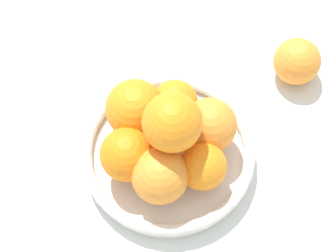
# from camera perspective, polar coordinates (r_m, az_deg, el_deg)

# --- Properties ---
(ground_plane) EXTENTS (4.00, 4.00, 0.00)m
(ground_plane) POSITION_cam_1_polar(r_m,az_deg,el_deg) (0.83, 0.00, -3.35)
(ground_plane) COLOR silver
(fruit_bowl) EXTENTS (0.25, 0.25, 0.04)m
(fruit_bowl) POSITION_cam_1_polar(r_m,az_deg,el_deg) (0.81, 0.00, -2.81)
(fruit_bowl) COLOR silver
(fruit_bowl) RESTS_ON ground_plane
(orange_pile) EXTENTS (0.19, 0.19, 0.14)m
(orange_pile) POSITION_cam_1_polar(r_m,az_deg,el_deg) (0.75, -0.30, -0.87)
(orange_pile) COLOR orange
(orange_pile) RESTS_ON fruit_bowl
(stray_orange) EXTENTS (0.07, 0.07, 0.07)m
(stray_orange) POSITION_cam_1_polar(r_m,az_deg,el_deg) (0.89, 12.97, 6.42)
(stray_orange) COLOR orange
(stray_orange) RESTS_ON ground_plane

